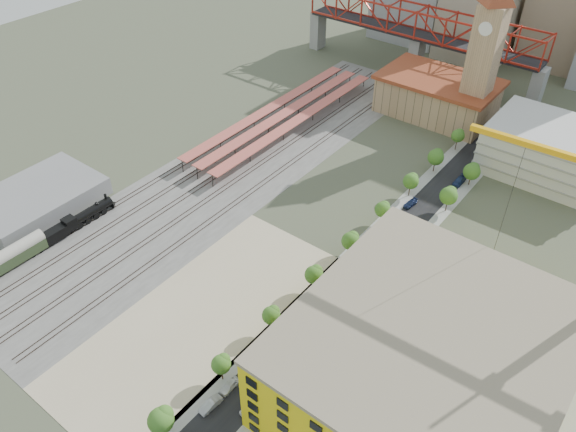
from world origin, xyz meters
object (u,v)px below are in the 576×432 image
Objects in this scene: coach at (9,258)px; site_trailer_a at (260,373)px; site_trailer_b at (275,357)px; site_trailer_c at (329,301)px; clock_tower at (487,43)px; locomotive at (81,219)px; construction_building at (426,364)px; site_trailer_d at (347,282)px; car_0 at (229,386)px.

site_trailer_a is at bearing 10.60° from coach.
site_trailer_c is (0.00, 18.83, -0.12)m from site_trailer_b.
locomotive is (-58.00, -107.82, -26.68)m from clock_tower.
construction_building is 96.26m from coach.
site_trailer_d is at bearing -84.59° from clock_tower.
site_trailer_d is (66.00, 43.10, -1.74)m from coach.
clock_tower is 2.89× the size of coach.
clock_tower is 5.61× the size of site_trailer_d.
construction_building reaches higher than site_trailer_d.
site_trailer_a is (8.00, -115.21, -27.43)m from clock_tower.
construction_building is at bearing 33.91° from site_trailer_a.
coach is 2.06× the size of site_trailer_c.
site_trailer_c is 1.92× the size of car_0.
clock_tower is at bearing 81.35° from site_trailer_b.
coach is (-92.00, -27.57, -6.40)m from construction_building.
site_trailer_c is at bearing 93.58° from site_trailer_a.
locomotive is 1.20× the size of coach.
site_trailer_c is 0.94× the size of site_trailer_d.
site_trailer_a is 2.03× the size of car_0.
clock_tower is at bearing 65.55° from coach.
coach is at bearing -165.82° from site_trailer_a.
site_trailer_a is (-26.00, -15.21, -8.15)m from construction_building.
construction_building is 31.21m from site_trailer_a.
site_trailer_b is at bearing -2.36° from locomotive.
clock_tower is 114.16m from site_trailer_b.
locomotive is at bearing 90.00° from coach.
car_0 is (-29.00, -20.75, -8.64)m from construction_building.
construction_building is 31.36m from site_trailer_d.
clock_tower is 11.46× the size of car_0.
clock_tower is 118.70m from site_trailer_a.
locomotive is 66.42m from site_trailer_a.
coach is 75.13m from site_trailer_c.
site_trailer_d reaches higher than car_0.
coach is 67.17m from site_trailer_a.
car_0 is (-3.00, -29.03, -0.42)m from site_trailer_c.
car_0 is (-3.00, -10.20, -0.55)m from site_trailer_b.
site_trailer_b is 10.65m from car_0.
coach is (-58.00, -127.56, -25.69)m from clock_tower.
site_trailer_c is at bearing 77.21° from site_trailer_b.
locomotive is 64.32m from car_0.
car_0 is at bearing -108.07° from site_trailer_d.
locomotive is 67.94m from site_trailer_c.
site_trailer_b is at bearing -98.27° from site_trailer_c.
site_trailer_d is at bearing 149.14° from construction_building.
construction_building reaches higher than site_trailer_b.
site_trailer_a is 0.96× the size of site_trailer_b.
coach is at bearing -160.19° from site_trailer_d.
site_trailer_c is (66.00, 35.85, -1.81)m from coach.
site_trailer_d reaches higher than site_trailer_a.
clock_tower is at bearing 108.78° from construction_building.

